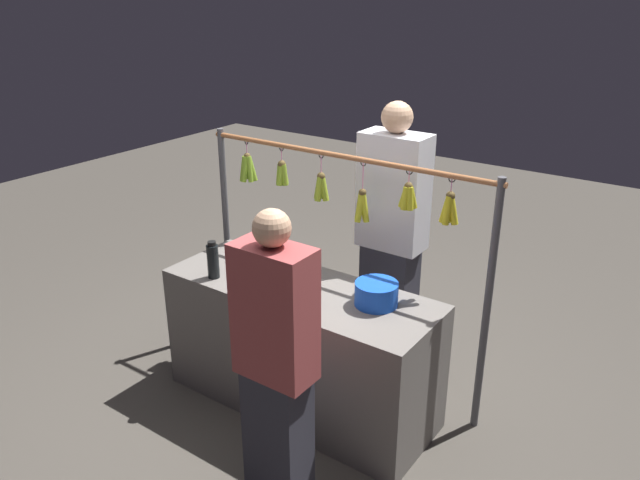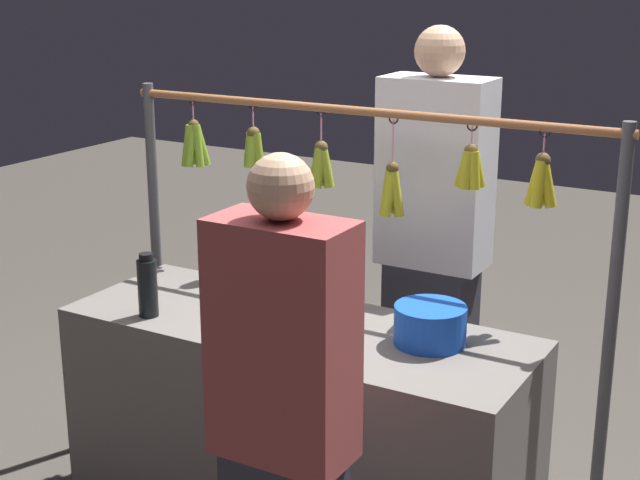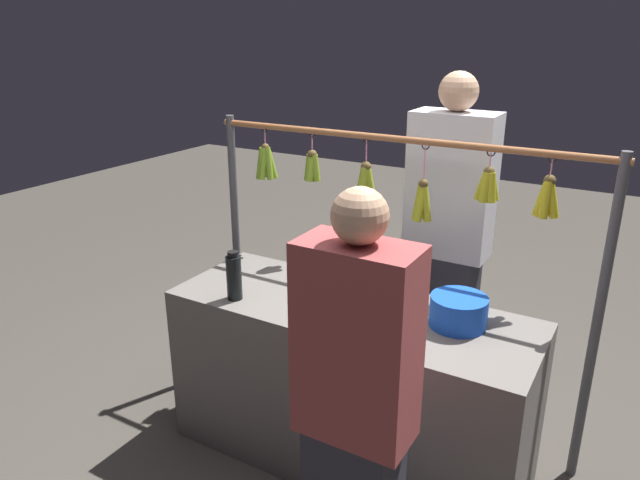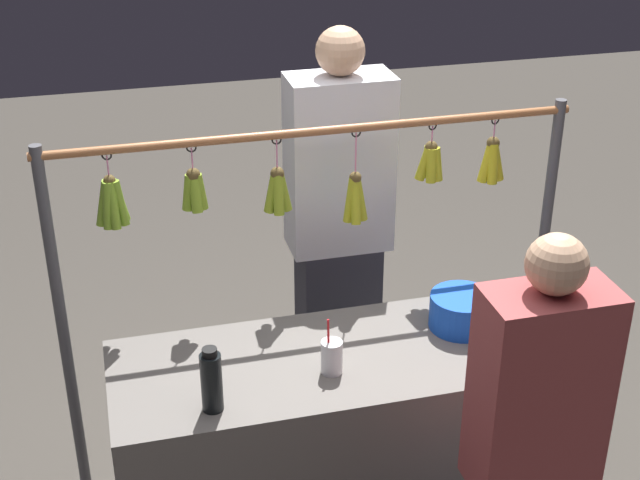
{
  "view_description": "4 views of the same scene",
  "coord_description": "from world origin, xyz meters",
  "px_view_note": "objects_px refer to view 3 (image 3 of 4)",
  "views": [
    {
      "loc": [
        -1.97,
        2.6,
        2.46
      ],
      "look_at": [
        -0.14,
        0.0,
        1.14
      ],
      "focal_mm": 35.15,
      "sensor_mm": 36.0,
      "label": 1
    },
    {
      "loc": [
        -1.6,
        2.61,
        2.02
      ],
      "look_at": [
        -0.09,
        0.0,
        1.13
      ],
      "focal_mm": 52.88,
      "sensor_mm": 36.0,
      "label": 2
    },
    {
      "loc": [
        -1.1,
        2.15,
        2.0
      ],
      "look_at": [
        0.16,
        0.0,
        1.1
      ],
      "focal_mm": 33.38,
      "sensor_mm": 36.0,
      "label": 3
    },
    {
      "loc": [
        0.76,
        2.57,
        2.63
      ],
      "look_at": [
        0.09,
        0.0,
        1.28
      ],
      "focal_mm": 50.71,
      "sensor_mm": 36.0,
      "label": 4
    }
  ],
  "objects_px": {
    "drink_cup": "(326,298)",
    "vendor_person": "(447,247)",
    "customer_person": "(355,423)",
    "blue_bucket": "(458,311)",
    "water_bottle": "(234,277)"
  },
  "relations": [
    {
      "from": "blue_bucket",
      "to": "customer_person",
      "type": "xyz_separation_m",
      "value": [
        0.09,
        0.76,
        -0.1
      ]
    },
    {
      "from": "water_bottle",
      "to": "customer_person",
      "type": "xyz_separation_m",
      "value": [
        -0.88,
        0.5,
        -0.14
      ]
    },
    {
      "from": "drink_cup",
      "to": "customer_person",
      "type": "xyz_separation_m",
      "value": [
        -0.45,
        0.6,
        -0.09
      ]
    },
    {
      "from": "blue_bucket",
      "to": "vendor_person",
      "type": "xyz_separation_m",
      "value": [
        0.29,
        -0.68,
        0.01
      ]
    },
    {
      "from": "vendor_person",
      "to": "customer_person",
      "type": "distance_m",
      "value": 1.46
    },
    {
      "from": "water_bottle",
      "to": "blue_bucket",
      "type": "distance_m",
      "value": 1.01
    },
    {
      "from": "water_bottle",
      "to": "blue_bucket",
      "type": "xyz_separation_m",
      "value": [
        -0.97,
        -0.26,
        -0.04
      ]
    },
    {
      "from": "blue_bucket",
      "to": "drink_cup",
      "type": "bearing_deg",
      "value": 16.56
    },
    {
      "from": "drink_cup",
      "to": "vendor_person",
      "type": "xyz_separation_m",
      "value": [
        -0.26,
        -0.84,
        0.02
      ]
    },
    {
      "from": "water_bottle",
      "to": "drink_cup",
      "type": "bearing_deg",
      "value": -166.53
    },
    {
      "from": "drink_cup",
      "to": "customer_person",
      "type": "relative_size",
      "value": 0.13
    },
    {
      "from": "customer_person",
      "to": "blue_bucket",
      "type": "bearing_deg",
      "value": -96.81
    },
    {
      "from": "drink_cup",
      "to": "vendor_person",
      "type": "bearing_deg",
      "value": -107.04
    },
    {
      "from": "water_bottle",
      "to": "customer_person",
      "type": "distance_m",
      "value": 1.02
    },
    {
      "from": "vendor_person",
      "to": "customer_person",
      "type": "xyz_separation_m",
      "value": [
        -0.2,
        1.44,
        -0.11
      ]
    }
  ]
}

